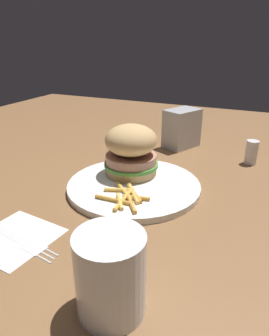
% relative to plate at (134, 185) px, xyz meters
% --- Properties ---
extents(ground_plane, '(1.60, 1.60, 0.00)m').
position_rel_plate_xyz_m(ground_plane, '(0.00, -0.02, -0.01)').
color(ground_plane, brown).
extents(plate, '(0.26, 0.26, 0.01)m').
position_rel_plate_xyz_m(plate, '(0.00, 0.00, 0.00)').
color(plate, white).
rests_on(plate, ground_plane).
extents(sandwich, '(0.11, 0.11, 0.10)m').
position_rel_plate_xyz_m(sandwich, '(-0.04, -0.02, 0.06)').
color(sandwich, tan).
rests_on(sandwich, plate).
extents(fries_pile, '(0.10, 0.09, 0.01)m').
position_rel_plate_xyz_m(fries_pile, '(0.06, 0.01, 0.01)').
color(fries_pile, '#E5B251').
rests_on(fries_pile, plate).
extents(napkin, '(0.12, 0.12, 0.00)m').
position_rel_plate_xyz_m(napkin, '(0.22, -0.09, -0.01)').
color(napkin, white).
rests_on(napkin, ground_plane).
extents(fork, '(0.05, 0.17, 0.00)m').
position_rel_plate_xyz_m(fork, '(0.22, -0.09, -0.00)').
color(fork, silver).
rests_on(fork, napkin).
extents(drink_glass, '(0.07, 0.07, 0.09)m').
position_rel_plate_xyz_m(drink_glass, '(0.27, 0.10, 0.04)').
color(drink_glass, silver).
rests_on(drink_glass, ground_plane).
extents(napkin_dispenser, '(0.11, 0.09, 0.10)m').
position_rel_plate_xyz_m(napkin_dispenser, '(-0.27, 0.01, 0.04)').
color(napkin_dispenser, '#B7BABF').
rests_on(napkin_dispenser, ground_plane).
extents(salt_shaker, '(0.03, 0.03, 0.06)m').
position_rel_plate_xyz_m(salt_shaker, '(-0.22, 0.19, 0.02)').
color(salt_shaker, white).
rests_on(salt_shaker, ground_plane).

